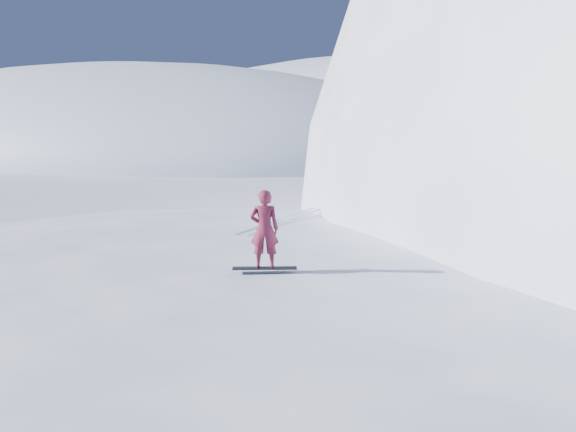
# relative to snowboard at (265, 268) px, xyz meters

# --- Properties ---
(ground) EXTENTS (400.00, 400.00, 0.00)m
(ground) POSITION_rel_snowboard_xyz_m (-2.88, 0.42, -2.41)
(ground) COLOR white
(ground) RESTS_ON ground
(near_ridge) EXTENTS (36.00, 28.00, 4.80)m
(near_ridge) POSITION_rel_snowboard_xyz_m (-1.88, 3.42, -2.41)
(near_ridge) COLOR white
(near_ridge) RESTS_ON ground
(far_ridge_a) EXTENTS (120.00, 70.00, 28.00)m
(far_ridge_a) POSITION_rel_snowboard_xyz_m (-72.88, 60.42, -2.41)
(far_ridge_a) COLOR white
(far_ridge_a) RESTS_ON ground
(far_ridge_c) EXTENTS (140.00, 90.00, 36.00)m
(far_ridge_c) POSITION_rel_snowboard_xyz_m (-42.88, 110.42, -2.41)
(far_ridge_c) COLOR white
(far_ridge_c) RESTS_ON ground
(wind_bumps) EXTENTS (16.00, 14.40, 1.00)m
(wind_bumps) POSITION_rel_snowboard_xyz_m (-3.44, 2.54, -2.41)
(wind_bumps) COLOR white
(wind_bumps) RESTS_ON ground
(snowboard) EXTENTS (1.39, 1.07, 0.02)m
(snowboard) POSITION_rel_snowboard_xyz_m (0.00, 0.00, 0.00)
(snowboard) COLOR black
(snowboard) RESTS_ON near_ridge
(snowboarder) EXTENTS (0.79, 0.73, 1.81)m
(snowboarder) POSITION_rel_snowboard_xyz_m (0.00, 0.00, 0.92)
(snowboarder) COLOR maroon
(snowboarder) RESTS_ON snowboard
(board_tracks) EXTENTS (1.26, 5.96, 0.04)m
(board_tracks) POSITION_rel_snowboard_xyz_m (-3.41, 6.03, 0.01)
(board_tracks) COLOR silver
(board_tracks) RESTS_ON ground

